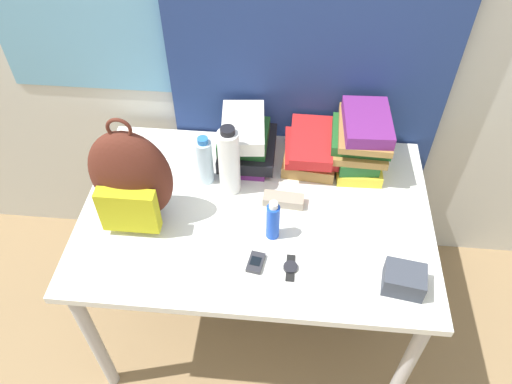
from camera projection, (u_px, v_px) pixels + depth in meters
The scene contains 14 objects.
wall_back at pixel (268, 13), 1.81m from camera, with size 6.00×0.06×2.50m.
curtain_blue at pixel (313, 22), 1.76m from camera, with size 1.08×0.04×2.50m.
desk at pixel (256, 225), 1.89m from camera, with size 1.27×0.86×0.74m.
backpack at pixel (131, 180), 1.68m from camera, with size 0.28×0.18×0.44m.
book_stack_left at pixel (246, 141), 1.95m from camera, with size 0.22×0.28×0.19m.
book_stack_center at pixel (311, 150), 1.95m from camera, with size 0.23×0.28×0.13m.
book_stack_right at pixel (361, 141), 1.90m from camera, with size 0.23×0.29×0.25m.
water_bottle at pixel (205, 161), 1.86m from camera, with size 0.06×0.06×0.21m.
sports_bottle at pixel (229, 161), 1.80m from camera, with size 0.08×0.08×0.29m.
sunscreen_bottle at pixel (273, 221), 1.69m from camera, with size 0.05×0.05×0.17m.
cell_phone at pixel (256, 263), 1.66m from camera, with size 0.06×0.09×0.02m.
sunglasses_case at pixel (283, 200), 1.84m from camera, with size 0.15×0.07×0.04m.
camera_pouch at pixel (404, 280), 1.58m from camera, with size 0.14×0.12×0.08m.
wristwatch at pixel (290, 267), 1.65m from camera, with size 0.05×0.11×0.01m.
Camera 1 is at (0.11, -0.77, 2.12)m, focal length 35.00 mm.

